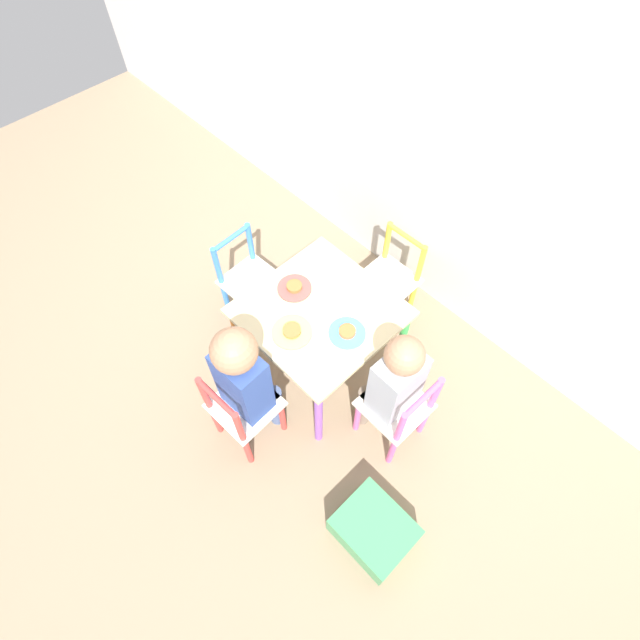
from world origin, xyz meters
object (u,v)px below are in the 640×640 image
(kids_table, at_px, (320,320))
(storage_bin, at_px, (374,530))
(chair_yellow, at_px, (389,280))
(plate_left, at_px, (294,288))
(chair_blue, at_px, (249,281))
(plate_front, at_px, (292,332))
(chair_red, at_px, (242,410))
(chair_pink, at_px, (398,410))
(child_right, at_px, (393,381))
(child_front, at_px, (245,377))
(plate_right, at_px, (347,333))

(kids_table, relative_size, storage_bin, 2.00)
(chair_yellow, height_order, plate_left, chair_yellow)
(chair_blue, bearing_deg, plate_front, -108.53)
(chair_yellow, distance_m, plate_front, 0.70)
(plate_left, bearing_deg, storage_bin, -24.10)
(chair_red, height_order, plate_front, chair_red)
(kids_table, bearing_deg, plate_front, -90.00)
(kids_table, distance_m, chair_blue, 0.52)
(plate_front, xyz_separation_m, plate_left, (-0.16, 0.16, 0.00))
(chair_pink, relative_size, chair_yellow, 1.00)
(child_right, bearing_deg, child_front, -42.81)
(plate_right, distance_m, plate_front, 0.23)
(child_right, relative_size, plate_left, 4.95)
(storage_bin, bearing_deg, chair_red, -172.75)
(chair_red, distance_m, plate_left, 0.58)
(chair_pink, xyz_separation_m, plate_left, (-0.65, 0.01, 0.24))
(chair_red, distance_m, plate_right, 0.56)
(chair_blue, relative_size, child_front, 0.66)
(child_front, distance_m, plate_right, 0.45)
(child_front, bearing_deg, storage_bin, 179.65)
(child_front, xyz_separation_m, plate_right, (0.14, 0.43, 0.01))
(storage_bin, bearing_deg, chair_blue, 162.87)
(child_right, bearing_deg, kids_table, -90.00)
(chair_red, bearing_deg, plate_right, -108.55)
(chair_red, height_order, child_front, child_front)
(child_front, xyz_separation_m, storage_bin, (0.71, 0.03, -0.42))
(kids_table, height_order, chair_blue, chair_blue)
(chair_blue, xyz_separation_m, plate_right, (0.65, 0.02, 0.24))
(chair_red, height_order, storage_bin, chair_red)
(chair_yellow, height_order, child_right, child_right)
(chair_red, bearing_deg, chair_blue, -45.08)
(child_front, bearing_deg, plate_front, -88.26)
(chair_blue, bearing_deg, storage_bin, -109.86)
(kids_table, relative_size, chair_blue, 1.16)
(chair_yellow, bearing_deg, plate_left, -108.33)
(chair_blue, relative_size, child_right, 0.69)
(chair_red, distance_m, chair_yellow, 0.98)
(chair_yellow, relative_size, child_right, 0.69)
(chair_red, xyz_separation_m, child_front, (-0.00, 0.06, 0.23))
(child_right, height_order, child_front, child_front)
(chair_pink, height_order, plate_right, chair_pink)
(storage_bin, bearing_deg, plate_front, 161.99)
(chair_pink, height_order, storage_bin, chair_pink)
(plate_right, bearing_deg, chair_yellow, 108.77)
(chair_blue, xyz_separation_m, storage_bin, (1.22, -0.38, -0.19))
(chair_blue, relative_size, chair_yellow, 1.00)
(plate_right, bearing_deg, chair_blue, -177.95)
(child_right, relative_size, plate_front, 4.46)
(chair_red, relative_size, storage_bin, 1.73)
(chair_pink, bearing_deg, chair_yellow, -134.16)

